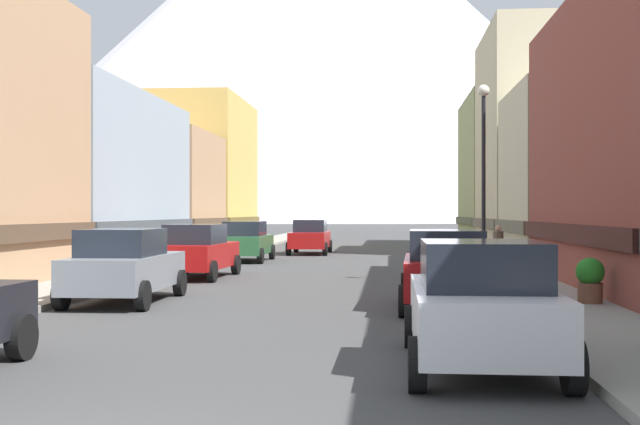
% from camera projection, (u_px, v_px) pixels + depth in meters
% --- Properties ---
extents(sidewalk_left, '(2.50, 100.00, 0.15)m').
position_uv_depth(sidewalk_left, '(217.00, 253.00, 41.55)').
color(sidewalk_left, gray).
rests_on(sidewalk_left, ground).
extents(sidewalk_right, '(2.50, 100.00, 0.15)m').
position_uv_depth(sidewalk_right, '(465.00, 254.00, 40.49)').
color(sidewalk_right, gray).
rests_on(sidewalk_right, ground).
extents(storefront_left_2, '(7.96, 13.38, 7.20)m').
position_uv_depth(storefront_left_2, '(63.00, 182.00, 34.65)').
color(storefront_left_2, '#99A5B2').
rests_on(storefront_left_2, ground).
extents(storefront_left_3, '(8.95, 8.61, 6.68)m').
position_uv_depth(storefront_left_3, '(135.00, 194.00, 46.13)').
color(storefront_left_3, tan).
rests_on(storefront_left_3, ground).
extents(storefront_left_4, '(7.88, 11.52, 9.96)m').
position_uv_depth(storefront_left_4, '(190.00, 174.00, 56.71)').
color(storefront_left_4, '#D8B259').
rests_on(storefront_left_4, ground).
extents(storefront_right_2, '(8.44, 8.01, 7.20)m').
position_uv_depth(storefront_right_2, '(613.00, 180.00, 33.02)').
color(storefront_right_2, beige).
rests_on(storefront_right_2, ground).
extents(storefront_right_3, '(6.47, 9.82, 11.60)m').
position_uv_depth(storefront_right_3, '(545.00, 146.00, 42.41)').
color(storefront_right_3, beige).
rests_on(storefront_right_3, ground).
extents(storefront_right_4, '(9.82, 11.56, 9.64)m').
position_uv_depth(storefront_right_4, '(539.00, 174.00, 53.25)').
color(storefront_right_4, '#8C9966').
rests_on(storefront_right_4, ground).
extents(car_left_1, '(2.10, 4.42, 1.78)m').
position_uv_depth(car_left_1, '(125.00, 265.00, 19.53)').
color(car_left_1, slate).
rests_on(car_left_1, ground).
extents(car_left_2, '(2.20, 4.46, 1.78)m').
position_uv_depth(car_left_2, '(197.00, 251.00, 26.90)').
color(car_left_2, '#9E1111').
rests_on(car_left_2, ground).
extents(car_left_3, '(2.08, 4.41, 1.78)m').
position_uv_depth(car_left_3, '(246.00, 241.00, 35.97)').
color(car_left_3, '#265933').
rests_on(car_left_3, ground).
extents(car_right_0, '(2.08, 4.41, 1.78)m').
position_uv_depth(car_right_0, '(481.00, 304.00, 11.32)').
color(car_right_0, silver).
rests_on(car_right_0, ground).
extents(car_right_1, '(2.18, 4.45, 1.78)m').
position_uv_depth(car_right_1, '(446.00, 269.00, 18.30)').
color(car_right_1, '#9E1111').
rests_on(car_right_1, ground).
extents(car_driving_0, '(2.06, 4.40, 1.78)m').
position_uv_depth(car_driving_0, '(310.00, 237.00, 42.49)').
color(car_driving_0, '#9E1111').
rests_on(car_driving_0, ground).
extents(potted_plant_0, '(0.63, 0.63, 1.01)m').
position_uv_depth(potted_plant_0, '(590.00, 279.00, 18.18)').
color(potted_plant_0, brown).
rests_on(potted_plant_0, sidewalk_right).
extents(pedestrian_1, '(0.36, 0.36, 1.59)m').
position_uv_depth(pedestrian_1, '(498.00, 250.00, 27.95)').
color(pedestrian_1, brown).
rests_on(pedestrian_1, sidewalk_right).
extents(streetlamp_right, '(0.36, 0.36, 5.86)m').
position_uv_depth(streetlamp_right, '(484.00, 152.00, 24.47)').
color(streetlamp_right, black).
rests_on(streetlamp_right, sidewalk_right).
extents(mountain_backdrop, '(231.91, 231.91, 116.39)m').
position_uv_depth(mountain_backdrop, '(316.00, 41.00, 267.00)').
color(mountain_backdrop, silver).
rests_on(mountain_backdrop, ground).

